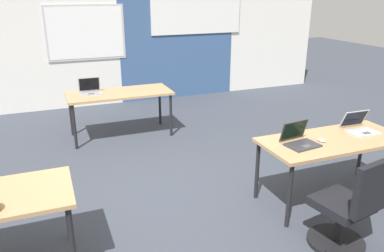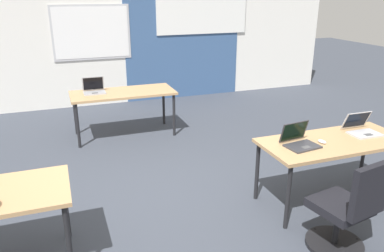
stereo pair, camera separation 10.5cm
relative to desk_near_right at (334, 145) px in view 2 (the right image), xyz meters
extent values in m
plane|color=#383D47|center=(-1.75, 0.60, -0.66)|extent=(24.00, 24.00, 0.00)
cube|color=silver|center=(-1.75, 4.80, 0.74)|extent=(10.00, 0.20, 2.80)
cube|color=#385684|center=(-0.09, 4.69, 0.74)|extent=(2.50, 0.01, 2.80)
cube|color=#B7B7BC|center=(-1.97, 4.69, 0.79)|extent=(1.48, 0.02, 1.04)
cube|color=white|center=(-1.97, 4.68, 0.79)|extent=(1.40, 0.02, 0.96)
cube|color=white|center=(0.32, 4.67, 1.34)|extent=(2.00, 0.02, 1.31)
cylinder|color=black|center=(-2.76, -0.30, -0.32)|extent=(0.04, 0.04, 0.68)
cylinder|color=black|center=(-2.76, 0.30, -0.32)|extent=(0.04, 0.04, 0.68)
cube|color=tan|center=(0.00, 0.00, 0.04)|extent=(1.60, 0.70, 0.04)
cylinder|color=black|center=(-0.74, -0.30, -0.32)|extent=(0.04, 0.04, 0.68)
cylinder|color=black|center=(-0.74, 0.30, -0.32)|extent=(0.04, 0.04, 0.68)
cylinder|color=black|center=(0.74, 0.30, -0.32)|extent=(0.04, 0.04, 0.68)
cube|color=tan|center=(-1.75, 2.80, 0.04)|extent=(1.60, 0.70, 0.04)
cylinder|color=black|center=(-2.49, 2.50, -0.32)|extent=(0.04, 0.04, 0.68)
cylinder|color=black|center=(-1.01, 2.50, -0.32)|extent=(0.04, 0.04, 0.68)
cylinder|color=black|center=(-2.49, 3.10, -0.32)|extent=(0.04, 0.04, 0.68)
cylinder|color=black|center=(-1.01, 3.10, -0.32)|extent=(0.04, 0.04, 0.68)
cube|color=#B7B7BC|center=(0.42, 0.02, 0.07)|extent=(0.33, 0.24, 0.02)
cube|color=#4C4C4F|center=(0.42, -0.03, 0.08)|extent=(0.09, 0.06, 0.00)
cube|color=#B7B7BC|center=(0.43, 0.18, 0.18)|extent=(0.33, 0.10, 0.20)
cube|color=black|center=(0.43, 0.17, 0.18)|extent=(0.30, 0.09, 0.18)
cube|color=#9E9EA3|center=(-2.18, 2.84, 0.07)|extent=(0.33, 0.23, 0.02)
cube|color=#4C4C4F|center=(-2.18, 2.79, 0.08)|extent=(0.09, 0.06, 0.00)
cube|color=#9E9EA3|center=(-2.18, 2.98, 0.19)|extent=(0.33, 0.05, 0.22)
cube|color=black|center=(-2.18, 2.97, 0.19)|extent=(0.30, 0.04, 0.19)
cube|color=#333338|center=(-0.44, -0.04, 0.07)|extent=(0.36, 0.27, 0.02)
cube|color=#4C4C4F|center=(-0.43, -0.09, 0.08)|extent=(0.10, 0.07, 0.00)
cube|color=#333338|center=(-0.45, 0.10, 0.18)|extent=(0.34, 0.10, 0.21)
cube|color=black|center=(-0.45, 0.10, 0.19)|extent=(0.30, 0.09, 0.19)
ellipsoid|color=silver|center=(-0.18, -0.02, 0.08)|extent=(0.08, 0.11, 0.03)
cylinder|color=black|center=(-0.47, -0.69, -0.64)|extent=(0.52, 0.52, 0.04)
cylinder|color=black|center=(-0.47, -0.69, -0.45)|extent=(0.06, 0.06, 0.34)
cube|color=black|center=(-0.47, -0.69, -0.24)|extent=(0.51, 0.51, 0.08)
cube|color=black|center=(-0.43, -0.94, 0.03)|extent=(0.40, 0.13, 0.46)
sphere|color=black|center=(-0.51, -0.46, -0.64)|extent=(0.04, 0.04, 0.04)
sphere|color=black|center=(-0.24, -0.73, -0.64)|extent=(0.04, 0.04, 0.04)
camera|label=1|loc=(-2.80, -2.94, 1.56)|focal=35.42mm
camera|label=2|loc=(-2.70, -2.98, 1.56)|focal=35.42mm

